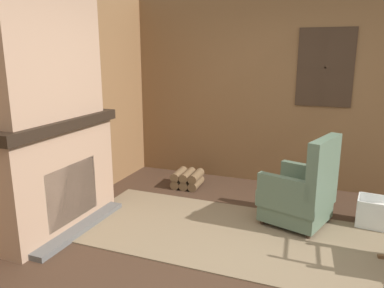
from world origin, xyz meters
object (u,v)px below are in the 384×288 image
(storage_case, at_px, (62,109))
(laundry_basket, at_px, (382,214))
(armchair, at_px, (301,194))
(oil_lamp_vase, at_px, (16,115))
(firewood_stack, at_px, (188,179))

(storage_case, bearing_deg, laundry_basket, 17.28)
(armchair, relative_size, oil_lamp_vase, 3.57)
(armchair, distance_m, laundry_basket, 0.91)
(firewood_stack, height_order, storage_case, storage_case)
(armchair, bearing_deg, storage_case, 34.85)
(oil_lamp_vase, distance_m, storage_case, 0.64)
(firewood_stack, distance_m, storage_case, 2.07)
(laundry_basket, distance_m, storage_case, 3.71)
(firewood_stack, xyz_separation_m, storage_case, (-0.89, -1.46, 1.17))
(firewood_stack, bearing_deg, storage_case, -121.26)
(armchair, bearing_deg, laundry_basket, -145.62)
(oil_lamp_vase, bearing_deg, laundry_basket, 26.56)
(oil_lamp_vase, height_order, storage_case, oil_lamp_vase)
(firewood_stack, bearing_deg, oil_lamp_vase, -112.94)
(firewood_stack, distance_m, oil_lamp_vase, 2.58)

